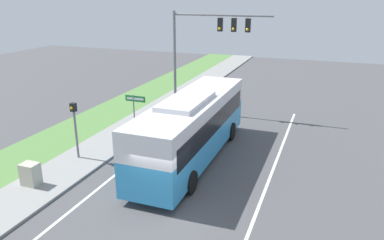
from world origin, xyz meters
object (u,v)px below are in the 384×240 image
(pedestrian_signal, at_px, (75,122))
(signal_gantry, at_px, (205,40))
(bus, at_px, (192,125))
(street_sign, at_px, (135,107))
(utility_cabinet, at_px, (30,174))

(pedestrian_signal, bearing_deg, signal_gantry, 69.67)
(bus, height_order, signal_gantry, signal_gantry)
(pedestrian_signal, bearing_deg, street_sign, 77.77)
(signal_gantry, relative_size, utility_cabinet, 7.02)
(signal_gantry, distance_m, street_sign, 7.12)
(street_sign, bearing_deg, utility_cabinet, -98.12)
(utility_cabinet, bearing_deg, bus, 43.33)
(pedestrian_signal, relative_size, utility_cabinet, 3.01)
(utility_cabinet, bearing_deg, street_sign, 81.88)
(bus, xyz_separation_m, pedestrian_signal, (-5.73, -2.23, 0.19))
(signal_gantry, distance_m, pedestrian_signal, 11.22)
(bus, relative_size, pedestrian_signal, 3.55)
(signal_gantry, height_order, street_sign, signal_gantry)
(bus, height_order, street_sign, bus)
(street_sign, bearing_deg, signal_gantry, 63.50)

